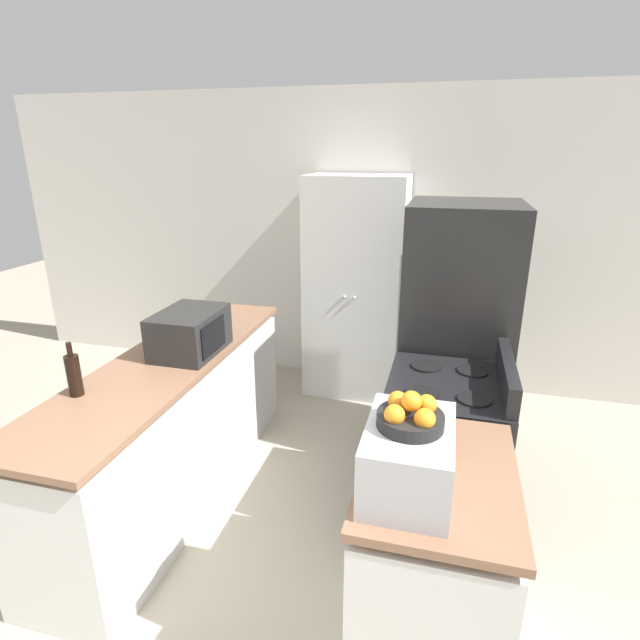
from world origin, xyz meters
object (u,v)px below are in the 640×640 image
at_px(fruit_bowl, 410,415).
at_px(microwave, 190,332).
at_px(refrigerator, 455,337).
at_px(stove, 442,454).
at_px(wine_bottle, 74,374).
at_px(toaster_oven, 408,458).
at_px(pantry_cabinet, 356,289).

bearing_deg(fruit_bowl, microwave, 145.45).
height_order(refrigerator, microwave, refrigerator).
relative_size(refrigerator, microwave, 3.79).
bearing_deg(fruit_bowl, stove, 81.65).
height_order(wine_bottle, toaster_oven, wine_bottle).
bearing_deg(fruit_bowl, wine_bottle, 169.60).
bearing_deg(stove, wine_bottle, -161.07).
bearing_deg(wine_bottle, stove, 18.93).
xyz_separation_m(pantry_cabinet, fruit_bowl, (0.68, -2.54, 0.27)).
bearing_deg(toaster_oven, refrigerator, 84.39).
bearing_deg(stove, pantry_cabinet, 117.06).
xyz_separation_m(pantry_cabinet, wine_bottle, (-1.01, -2.23, 0.08)).
height_order(refrigerator, wine_bottle, refrigerator).
bearing_deg(fruit_bowl, toaster_oven, -75.49).
distance_m(stove, wine_bottle, 2.02).
xyz_separation_m(pantry_cabinet, toaster_oven, (0.68, -2.54, 0.09)).
height_order(stove, toaster_oven, toaster_oven).
bearing_deg(wine_bottle, microwave, 66.03).
height_order(pantry_cabinet, toaster_oven, pantry_cabinet).
bearing_deg(pantry_cabinet, toaster_oven, -75.01).
bearing_deg(toaster_oven, microwave, 145.37).
relative_size(pantry_cabinet, microwave, 4.03).
xyz_separation_m(refrigerator, toaster_oven, (-0.17, -1.72, 0.15)).
bearing_deg(pantry_cabinet, microwave, -114.66).
distance_m(pantry_cabinet, microwave, 1.74).
height_order(toaster_oven, fruit_bowl, fruit_bowl).
distance_m(microwave, wine_bottle, 0.72).
distance_m(toaster_oven, fruit_bowl, 0.17).
bearing_deg(stove, refrigerator, 87.66).
height_order(wine_bottle, fruit_bowl, fruit_bowl).
distance_m(stove, fruit_bowl, 1.21).
bearing_deg(fruit_bowl, refrigerator, 84.35).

